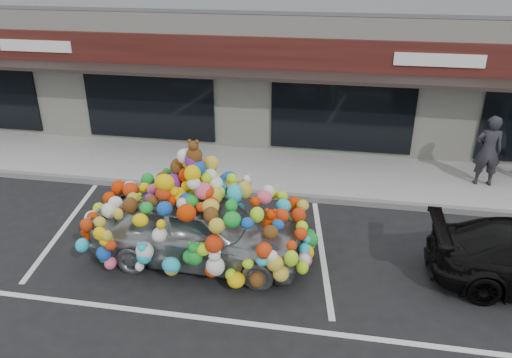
# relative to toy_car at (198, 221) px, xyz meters

# --- Properties ---
(ground) EXTENTS (90.00, 90.00, 0.00)m
(ground) POSITION_rel_toy_car_xyz_m (-0.29, 0.51, -0.91)
(ground) COLOR black
(ground) RESTS_ON ground
(shop_building) EXTENTS (24.00, 7.20, 4.31)m
(shop_building) POSITION_rel_toy_car_xyz_m (-0.29, 8.95, 1.25)
(shop_building) COLOR silver
(shop_building) RESTS_ON ground
(sidewalk) EXTENTS (26.00, 3.00, 0.15)m
(sidewalk) POSITION_rel_toy_car_xyz_m (-0.29, 4.51, -0.84)
(sidewalk) COLOR #969691
(sidewalk) RESTS_ON ground
(kerb) EXTENTS (26.00, 0.18, 0.16)m
(kerb) POSITION_rel_toy_car_xyz_m (-0.29, 3.01, -0.84)
(kerb) COLOR slate
(kerb) RESTS_ON ground
(parking_stripe_left) EXTENTS (0.73, 4.37, 0.01)m
(parking_stripe_left) POSITION_rel_toy_car_xyz_m (-3.49, 0.71, -0.91)
(parking_stripe_left) COLOR silver
(parking_stripe_left) RESTS_ON ground
(parking_stripe_mid) EXTENTS (0.73, 4.37, 0.01)m
(parking_stripe_mid) POSITION_rel_toy_car_xyz_m (2.51, 0.71, -0.91)
(parking_stripe_mid) COLOR silver
(parking_stripe_mid) RESTS_ON ground
(lane_line) EXTENTS (14.00, 0.12, 0.01)m
(lane_line) POSITION_rel_toy_car_xyz_m (1.71, -1.79, -0.91)
(lane_line) COLOR silver
(lane_line) RESTS_ON ground
(toy_car) EXTENTS (3.13, 4.67, 2.69)m
(toy_car) POSITION_rel_toy_car_xyz_m (0.00, 0.00, 0.00)
(toy_car) COLOR gray
(toy_car) RESTS_ON ground
(pedestrian_a) EXTENTS (0.71, 0.47, 1.92)m
(pedestrian_a) POSITION_rel_toy_car_xyz_m (6.55, 4.53, 0.20)
(pedestrian_a) COLOR black
(pedestrian_a) RESTS_ON sidewalk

